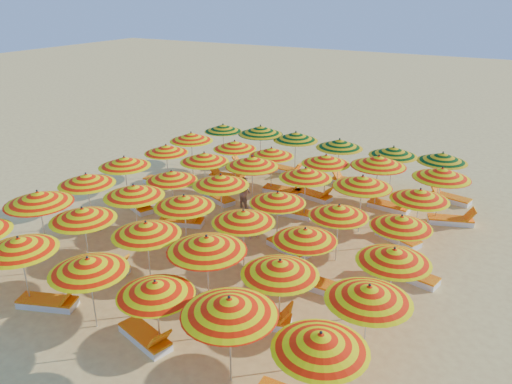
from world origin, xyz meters
TOP-DOWN VIEW (x-y plane):
  - ground at (0.00, 0.00)m, footprint 120.00×120.00m
  - umbrella_1 at (-3.46, -6.93)m, footprint 2.55×2.55m
  - umbrella_2 at (-0.97, -6.75)m, footprint 2.11×2.11m
  - umbrella_3 at (1.15, -6.62)m, footprint 2.26×2.26m
  - umbrella_4 at (3.33, -6.68)m, footprint 2.46×2.46m
  - umbrella_5 at (5.48, -6.62)m, footprint 2.58×2.58m
  - umbrella_6 at (-5.52, -4.61)m, footprint 2.71×2.71m
  - umbrella_7 at (-3.47, -4.61)m, footprint 2.29×2.29m
  - umbrella_8 at (-1.04, -4.39)m, footprint 2.10×2.10m
  - umbrella_9 at (1.25, -4.53)m, footprint 2.84×2.84m
  - umbrella_10 at (3.45, -4.41)m, footprint 2.08×2.08m
  - umbrella_11 at (5.83, -4.49)m, footprint 2.79×2.79m
  - umbrella_12 at (-5.72, -2.32)m, footprint 2.58×2.58m
  - umbrella_13 at (-3.33, -2.38)m, footprint 2.49×2.49m
  - umbrella_14 at (-1.31, -2.15)m, footprint 2.18×2.18m
  - umbrella_15 at (1.02, -2.15)m, footprint 2.31×2.31m
  - umbrella_16 at (3.18, -2.20)m, footprint 2.46×2.46m
  - umbrella_17 at (5.86, -2.32)m, footprint 2.16×2.16m
  - umbrella_18 at (-5.90, -0.10)m, footprint 2.58×2.58m
  - umbrella_19 at (-3.36, -0.22)m, footprint 2.58×2.58m
  - umbrella_20 at (-1.25, 0.03)m, footprint 2.37×2.37m
  - umbrella_21 at (1.23, -0.15)m, footprint 2.57×2.57m
  - umbrella_22 at (3.48, -0.16)m, footprint 2.11×2.11m
  - umbrella_23 at (5.47, 0.07)m, footprint 2.24×2.24m
  - umbrella_24 at (-5.77, 2.46)m, footprint 2.61×2.61m
  - umbrella_25 at (-3.40, 2.08)m, footprint 2.69×2.69m
  - umbrella_26 at (-1.17, 2.29)m, footprint 2.41×2.41m
  - umbrella_27 at (1.16, 2.40)m, footprint 2.14×2.14m
  - umbrella_28 at (3.46, 2.31)m, footprint 2.25×2.25m
  - umbrella_29 at (5.53, 2.38)m, footprint 2.38×2.38m
  - umbrella_30 at (-5.75, 4.36)m, footprint 2.38×2.38m
  - umbrella_31 at (-3.35, 4.47)m, footprint 2.49×2.49m
  - umbrella_32 at (-1.36, 4.34)m, footprint 2.26×2.26m
  - umbrella_33 at (1.20, 4.41)m, footprint 2.59×2.59m
  - umbrella_34 at (3.35, 4.74)m, footprint 2.98×2.98m
  - umbrella_35 at (5.85, 4.67)m, footprint 2.28×2.28m
  - umbrella_36 at (-5.56, 6.92)m, footprint 2.18×2.18m
  - umbrella_37 at (-3.19, 6.68)m, footprint 2.26×2.26m
  - umbrella_38 at (-1.30, 6.76)m, footprint 2.56×2.56m
  - umbrella_39 at (0.98, 6.62)m, footprint 2.70×2.70m
  - umbrella_40 at (3.43, 6.75)m, footprint 2.71×2.71m
  - umbrella_41 at (5.47, 6.97)m, footprint 2.72×2.72m
  - lounger_0 at (-2.87, -6.75)m, footprint 1.83×1.14m
  - lounger_1 at (0.65, -6.59)m, footprint 1.83×1.03m
  - lounger_3 at (-2.87, -4.49)m, footprint 1.77×0.69m
  - lounger_4 at (1.85, -4.27)m, footprint 1.83×1.04m
  - lounger_5 at (2.95, -4.45)m, footprint 1.83×1.07m
  - lounger_6 at (-6.23, -2.25)m, footprint 1.83×1.15m
  - lounger_7 at (3.68, -2.06)m, footprint 1.76×0.66m
  - lounger_8 at (-5.30, -0.16)m, footprint 1.82×1.21m
  - lounger_9 at (-2.76, -0.44)m, footprint 1.83×1.12m
  - lounger_10 at (1.82, -0.35)m, footprint 1.83×1.14m
  - lounger_11 at (5.97, -0.09)m, footprint 1.82×0.94m
  - lounger_12 at (-6.28, 2.50)m, footprint 1.78×0.73m
  - lounger_13 at (-2.90, 2.27)m, footprint 1.82×1.20m
  - lounger_14 at (0.56, 2.44)m, footprint 1.76×0.67m
  - lounger_15 at (4.94, 2.31)m, footprint 1.82×1.25m
  - lounger_16 at (-3.94, 4.61)m, footprint 1.78×0.75m
  - lounger_17 at (-0.76, 4.38)m, footprint 1.77×0.71m
  - lounger_18 at (0.70, 4.52)m, footprint 1.82×0.94m
  - lounger_19 at (3.95, 4.94)m, footprint 1.79×0.78m
  - lounger_20 at (6.44, 4.81)m, footprint 1.83×1.10m
  - lounger_21 at (-3.79, 6.51)m, footprint 1.82×1.02m
  - lounger_22 at (-1.80, 6.93)m, footprint 1.78×0.76m
  - lounger_23 at (1.48, 6.87)m, footprint 1.77×0.72m
  - lounger_24 at (5.97, 7.12)m, footprint 1.82×0.93m
  - beachgoer_a at (0.20, -0.03)m, footprint 0.63×0.68m
  - beachgoer_b at (-1.52, 2.19)m, footprint 0.77×0.66m

SIDE VIEW (x-z plane):
  - ground at x=0.00m, z-range 0.00..0.00m
  - lounger_0 at x=-2.87m, z-range -0.19..0.50m
  - lounger_1 at x=0.65m, z-range -0.19..0.50m
  - lounger_3 at x=-2.87m, z-range -0.19..0.50m
  - lounger_4 at x=1.85m, z-range -0.19..0.50m
  - lounger_5 at x=2.95m, z-range -0.19..0.50m
  - lounger_6 at x=-6.23m, z-range -0.19..0.50m
  - lounger_7 at x=3.68m, z-range -0.19..0.50m
  - lounger_8 at x=-5.30m, z-range -0.19..0.50m
  - lounger_9 at x=-2.76m, z-range -0.19..0.50m
  - lounger_10 at x=1.82m, z-range -0.19..0.50m
  - lounger_11 at x=5.97m, z-range -0.19..0.50m
  - lounger_12 at x=-6.28m, z-range -0.19..0.50m
  - lounger_13 at x=-2.90m, z-range -0.19..0.50m
  - lounger_14 at x=0.56m, z-range -0.19..0.50m
  - lounger_15 at x=4.94m, z-range -0.19..0.50m
  - lounger_16 at x=-3.94m, z-range -0.19..0.50m
  - lounger_17 at x=-0.76m, z-range -0.19..0.50m
  - lounger_18 at x=0.70m, z-range -0.19..0.50m
  - lounger_19 at x=3.95m, z-range -0.19..0.50m
  - lounger_20 at x=6.44m, z-range -0.19..0.50m
  - lounger_21 at x=-3.79m, z-range -0.19..0.50m
  - lounger_22 at x=-1.80m, z-range -0.19..0.50m
  - lounger_23 at x=1.48m, z-range -0.19..0.50m
  - lounger_24 at x=5.97m, z-range -0.19..0.50m
  - beachgoer_b at x=-1.52m, z-range 0.00..1.36m
  - beachgoer_a at x=0.20m, z-range 0.00..1.56m
  - umbrella_3 at x=1.15m, z-range 0.79..2.86m
  - umbrella_16 at x=3.18m, z-range 0.79..2.87m
  - umbrella_23 at x=5.47m, z-range 0.79..2.88m
  - umbrella_36 at x=-5.56m, z-range 0.79..2.89m
  - umbrella_22 at x=3.48m, z-range 0.80..2.92m
  - umbrella_21 at x=1.23m, z-range 0.80..2.92m
  - umbrella_24 at x=-5.77m, z-range 0.81..2.92m
  - umbrella_19 at x=-3.36m, z-range 0.81..2.93m
  - umbrella_31 at x=-3.35m, z-range 0.81..2.95m
  - umbrella_32 at x=-1.36m, z-range 0.81..2.95m
  - umbrella_15 at x=1.02m, z-range 0.82..2.99m
  - umbrella_17 at x=5.86m, z-range 0.83..3.01m
  - umbrella_5 at x=5.48m, z-range 0.83..3.01m
  - umbrella_10 at x=3.45m, z-range 0.83..3.02m
  - umbrella_29 at x=5.53m, z-range 0.83..3.03m
  - umbrella_33 at x=1.20m, z-range 0.83..3.03m
  - umbrella_2 at x=-0.97m, z-range 0.84..3.04m
  - umbrella_14 at x=-1.31m, z-range 0.84..3.05m
  - umbrella_27 at x=1.16m, z-range 0.84..3.06m
  - umbrella_8 at x=-1.04m, z-range 0.85..3.07m
  - umbrella_25 at x=-3.40m, z-range 0.85..3.07m
  - umbrella_11 at x=5.83m, z-range 0.85..3.07m
  - umbrella_30 at x=-5.75m, z-range 0.85..3.08m
  - umbrella_41 at x=5.47m, z-range 0.85..3.09m
  - umbrella_7 at x=-3.47m, z-range 0.85..3.10m
  - umbrella_1 at x=-3.46m, z-range 0.85..3.10m
  - umbrella_40 at x=3.43m, z-range 0.86..3.11m
  - umbrella_12 at x=-5.72m, z-range 0.86..3.12m
  - umbrella_18 at x=-5.90m, z-range 0.86..3.13m
  - umbrella_20 at x=-1.25m, z-range 0.86..3.13m
  - umbrella_39 at x=0.98m, z-range 0.87..3.16m
  - umbrella_13 at x=-3.33m, z-range 0.87..3.16m
  - umbrella_38 at x=-1.30m, z-range 0.87..3.16m
  - umbrella_35 at x=5.85m, z-range 0.89..3.23m
  - umbrella_28 at x=3.46m, z-range 0.89..3.23m
  - umbrella_26 at x=-1.17m, z-range 0.90..3.25m
  - umbrella_4 at x=3.33m, z-range 0.90..3.26m
  - umbrella_37 at x=-3.19m, z-range 0.90..3.28m
  - umbrella_9 at x=1.25m, z-range 0.91..3.30m
  - umbrella_34 at x=3.35m, z-range 0.91..3.32m
  - umbrella_6 at x=-5.52m, z-range 0.92..3.33m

